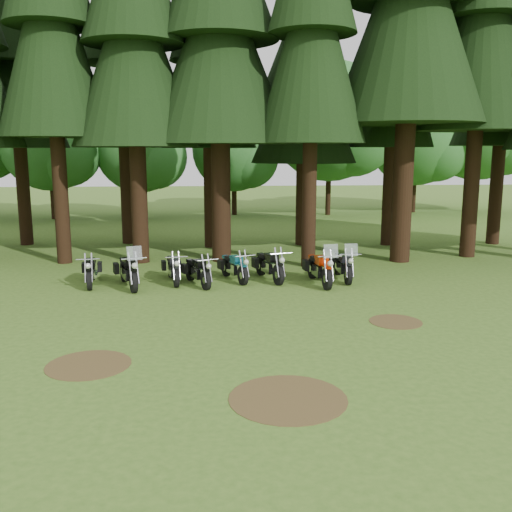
{
  "coord_description": "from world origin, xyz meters",
  "views": [
    {
      "loc": [
        -0.37,
        -13.72,
        4.48
      ],
      "look_at": [
        1.13,
        5.0,
        1.0
      ],
      "focal_mm": 40.0,
      "sensor_mm": 36.0,
      "label": 1
    }
  ],
  "objects_px": {
    "motorcycle_7": "(343,266)",
    "motorcycle_4": "(234,268)",
    "motorcycle_5": "(269,266)",
    "motorcycle_3": "(198,272)",
    "motorcycle_1": "(128,272)",
    "motorcycle_6": "(320,269)",
    "motorcycle_2": "(173,269)",
    "motorcycle_0": "(91,271)"
  },
  "relations": [
    {
      "from": "motorcycle_2",
      "to": "motorcycle_4",
      "type": "height_order",
      "value": "motorcycle_2"
    },
    {
      "from": "motorcycle_0",
      "to": "motorcycle_1",
      "type": "height_order",
      "value": "motorcycle_1"
    },
    {
      "from": "motorcycle_4",
      "to": "motorcycle_1",
      "type": "bearing_deg",
      "value": 171.29
    },
    {
      "from": "motorcycle_1",
      "to": "motorcycle_6",
      "type": "distance_m",
      "value": 6.41
    },
    {
      "from": "motorcycle_1",
      "to": "motorcycle_3",
      "type": "relative_size",
      "value": 1.17
    },
    {
      "from": "motorcycle_2",
      "to": "motorcycle_5",
      "type": "height_order",
      "value": "motorcycle_5"
    },
    {
      "from": "motorcycle_7",
      "to": "motorcycle_4",
      "type": "bearing_deg",
      "value": 177.17
    },
    {
      "from": "motorcycle_4",
      "to": "motorcycle_7",
      "type": "bearing_deg",
      "value": -23.08
    },
    {
      "from": "motorcycle_4",
      "to": "motorcycle_5",
      "type": "bearing_deg",
      "value": -21.29
    },
    {
      "from": "motorcycle_2",
      "to": "motorcycle_5",
      "type": "relative_size",
      "value": 0.96
    },
    {
      "from": "motorcycle_3",
      "to": "motorcycle_5",
      "type": "xyz_separation_m",
      "value": [
        2.49,
        0.57,
        0.04
      ]
    },
    {
      "from": "motorcycle_4",
      "to": "motorcycle_5",
      "type": "relative_size",
      "value": 0.91
    },
    {
      "from": "motorcycle_0",
      "to": "motorcycle_5",
      "type": "xyz_separation_m",
      "value": [
        6.09,
        0.24,
        0.03
      ]
    },
    {
      "from": "motorcycle_2",
      "to": "motorcycle_3",
      "type": "distance_m",
      "value": 0.99
    },
    {
      "from": "motorcycle_6",
      "to": "motorcycle_1",
      "type": "bearing_deg",
      "value": 173.21
    },
    {
      "from": "motorcycle_3",
      "to": "motorcycle_6",
      "type": "height_order",
      "value": "motorcycle_6"
    },
    {
      "from": "motorcycle_2",
      "to": "motorcycle_5",
      "type": "xyz_separation_m",
      "value": [
        3.34,
        0.07,
        0.03
      ]
    },
    {
      "from": "motorcycle_0",
      "to": "motorcycle_5",
      "type": "distance_m",
      "value": 6.1
    },
    {
      "from": "motorcycle_5",
      "to": "motorcycle_7",
      "type": "height_order",
      "value": "motorcycle_7"
    },
    {
      "from": "motorcycle_4",
      "to": "motorcycle_6",
      "type": "xyz_separation_m",
      "value": [
        2.87,
        -0.79,
        0.07
      ]
    },
    {
      "from": "motorcycle_5",
      "to": "motorcycle_1",
      "type": "bearing_deg",
      "value": 172.34
    },
    {
      "from": "motorcycle_4",
      "to": "motorcycle_6",
      "type": "relative_size",
      "value": 0.85
    },
    {
      "from": "motorcycle_7",
      "to": "motorcycle_0",
      "type": "bearing_deg",
      "value": -179.45
    },
    {
      "from": "motorcycle_0",
      "to": "motorcycle_6",
      "type": "bearing_deg",
      "value": -11.62
    },
    {
      "from": "motorcycle_5",
      "to": "motorcycle_6",
      "type": "height_order",
      "value": "motorcycle_6"
    },
    {
      "from": "motorcycle_5",
      "to": "motorcycle_3",
      "type": "bearing_deg",
      "value": 177.12
    },
    {
      "from": "motorcycle_5",
      "to": "motorcycle_2",
      "type": "bearing_deg",
      "value": 165.27
    },
    {
      "from": "motorcycle_2",
      "to": "motorcycle_4",
      "type": "distance_m",
      "value": 2.11
    },
    {
      "from": "motorcycle_5",
      "to": "motorcycle_6",
      "type": "distance_m",
      "value": 1.81
    },
    {
      "from": "motorcycle_2",
      "to": "motorcycle_7",
      "type": "xyz_separation_m",
      "value": [
        5.92,
        -0.1,
        0.03
      ]
    },
    {
      "from": "motorcycle_0",
      "to": "motorcycle_4",
      "type": "height_order",
      "value": "motorcycle_0"
    },
    {
      "from": "motorcycle_3",
      "to": "motorcycle_4",
      "type": "height_order",
      "value": "motorcycle_4"
    },
    {
      "from": "motorcycle_3",
      "to": "motorcycle_2",
      "type": "bearing_deg",
      "value": 127.74
    },
    {
      "from": "motorcycle_0",
      "to": "motorcycle_1",
      "type": "distance_m",
      "value": 1.4
    },
    {
      "from": "motorcycle_2",
      "to": "motorcycle_6",
      "type": "distance_m",
      "value": 5.03
    },
    {
      "from": "motorcycle_0",
      "to": "motorcycle_3",
      "type": "distance_m",
      "value": 3.62
    },
    {
      "from": "motorcycle_0",
      "to": "motorcycle_4",
      "type": "xyz_separation_m",
      "value": [
        4.86,
        0.26,
        -0.01
      ]
    },
    {
      "from": "motorcycle_2",
      "to": "motorcycle_0",
      "type": "bearing_deg",
      "value": 173.16
    },
    {
      "from": "motorcycle_4",
      "to": "motorcycle_7",
      "type": "distance_m",
      "value": 3.83
    },
    {
      "from": "motorcycle_0",
      "to": "motorcycle_2",
      "type": "xyz_separation_m",
      "value": [
        2.75,
        0.17,
        -0.0
      ]
    },
    {
      "from": "motorcycle_6",
      "to": "motorcycle_0",
      "type": "bearing_deg",
      "value": 169.97
    },
    {
      "from": "motorcycle_2",
      "to": "motorcycle_6",
      "type": "xyz_separation_m",
      "value": [
        4.98,
        -0.69,
        0.06
      ]
    }
  ]
}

